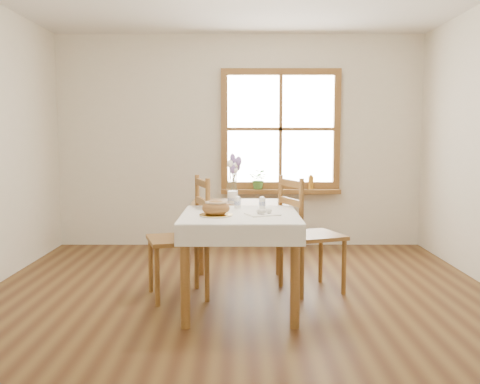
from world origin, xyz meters
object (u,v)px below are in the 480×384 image
(chair_right, at_px, (312,234))
(dining_table, at_px, (240,220))
(flower_vase, at_px, (233,198))
(bread_plate, at_px, (216,215))
(chair_left, at_px, (178,238))

(chair_right, bearing_deg, dining_table, 86.74)
(flower_vase, bearing_deg, chair_right, -16.40)
(bread_plate, xyz_separation_m, flower_vase, (0.12, 0.82, 0.04))
(dining_table, relative_size, bread_plate, 6.49)
(dining_table, height_order, chair_right, chair_right)
(bread_plate, relative_size, flower_vase, 2.28)
(bread_plate, height_order, flower_vase, flower_vase)
(chair_left, distance_m, bread_plate, 0.60)
(chair_right, height_order, bread_plate, chair_right)
(chair_right, relative_size, flower_vase, 9.44)
(dining_table, xyz_separation_m, chair_left, (-0.53, 0.01, -0.15))
(dining_table, bearing_deg, chair_right, 17.34)
(dining_table, relative_size, chair_right, 1.57)
(chair_right, bearing_deg, flower_vase, 52.99)
(chair_right, bearing_deg, chair_left, 78.72)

